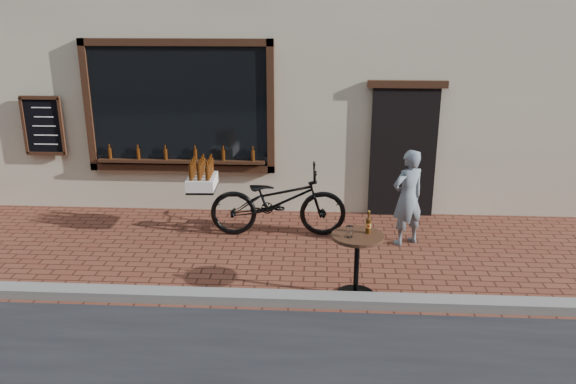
{
  "coord_description": "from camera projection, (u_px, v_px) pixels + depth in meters",
  "views": [
    {
      "loc": [
        0.51,
        -5.88,
        3.39
      ],
      "look_at": [
        0.08,
        1.2,
        1.1
      ],
      "focal_mm": 35.0,
      "sensor_mm": 36.0,
      "label": 1
    }
  ],
  "objects": [
    {
      "name": "ground",
      "position": [
        275.0,
        311.0,
        6.65
      ],
      "size": [
        90.0,
        90.0,
        0.0
      ],
      "primitive_type": "plane",
      "color": "brown",
      "rests_on": "ground"
    },
    {
      "name": "kerb",
      "position": [
        276.0,
        298.0,
        6.82
      ],
      "size": [
        90.0,
        0.25,
        0.12
      ],
      "primitive_type": "cube",
      "color": "slate",
      "rests_on": "ground"
    },
    {
      "name": "cargo_bicycle",
      "position": [
        275.0,
        200.0,
        8.77
      ],
      "size": [
        2.48,
        0.85,
        1.2
      ],
      "rotation": [
        0.0,
        0.0,
        1.62
      ],
      "color": "black",
      "rests_on": "ground"
    },
    {
      "name": "bistro_table",
      "position": [
        357.0,
        253.0,
        6.84
      ],
      "size": [
        0.64,
        0.64,
        1.1
      ],
      "color": "black",
      "rests_on": "ground"
    },
    {
      "name": "pedestrian",
      "position": [
        408.0,
        198.0,
        8.38
      ],
      "size": [
        0.64,
        0.58,
        1.47
      ],
      "primitive_type": "imported",
      "rotation": [
        0.0,
        0.0,
        3.68
      ],
      "color": "slate",
      "rests_on": "ground"
    }
  ]
}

